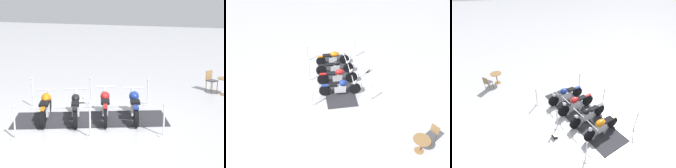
# 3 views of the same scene
# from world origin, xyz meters

# --- Properties ---
(ground_plane) EXTENTS (80.00, 80.00, 0.00)m
(ground_plane) POSITION_xyz_m (0.00, 0.00, 0.00)
(ground_plane) COLOR #B2B2B7
(display_platform) EXTENTS (3.53, 5.40, 0.03)m
(display_platform) POSITION_xyz_m (0.00, 0.00, 0.02)
(display_platform) COLOR #28282D
(display_platform) RESTS_ON ground_plane
(motorcycle_navy) EXTENTS (2.16, 1.06, 0.93)m
(motorcycle_navy) POSITION_xyz_m (0.63, -1.36, 0.49)
(motorcycle_navy) COLOR black
(motorcycle_navy) RESTS_ON display_platform
(motorcycle_maroon) EXTENTS (2.16, 1.07, 0.99)m
(motorcycle_maroon) POSITION_xyz_m (0.23, -0.44, 0.52)
(motorcycle_maroon) COLOR black
(motorcycle_maroon) RESTS_ON display_platform
(motorcycle_black) EXTENTS (2.11, 1.18, 0.91)m
(motorcycle_black) POSITION_xyz_m (-0.17, 0.47, 0.46)
(motorcycle_black) COLOR black
(motorcycle_black) RESTS_ON display_platform
(motorcycle_copper) EXTENTS (1.96, 1.07, 0.89)m
(motorcycle_copper) POSITION_xyz_m (-0.56, 1.39, 0.52)
(motorcycle_copper) COLOR black
(motorcycle_copper) RESTS_ON display_platform
(stanchion_right_mid) EXTENTS (0.34, 0.34, 1.14)m
(stanchion_right_mid) POSITION_xyz_m (1.42, 0.61, 0.37)
(stanchion_right_mid) COLOR silver
(stanchion_right_mid) RESTS_ON ground_plane
(stanchion_right_front) EXTENTS (0.33, 0.33, 1.04)m
(stanchion_right_front) POSITION_xyz_m (2.29, -1.41, 0.33)
(stanchion_right_front) COLOR silver
(stanchion_right_front) RESTS_ON ground_plane
(stanchion_right_rear) EXTENTS (0.30, 0.30, 1.15)m
(stanchion_right_rear) POSITION_xyz_m (0.54, 2.64, 0.41)
(stanchion_right_rear) COLOR silver
(stanchion_right_rear) RESTS_ON ground_plane
(stanchion_left_rear) EXTENTS (0.31, 0.31, 1.04)m
(stanchion_left_rear) POSITION_xyz_m (-2.29, 1.41, 0.35)
(stanchion_left_rear) COLOR silver
(stanchion_left_rear) RESTS_ON ground_plane
(stanchion_left_front) EXTENTS (0.35, 0.35, 1.03)m
(stanchion_left_front) POSITION_xyz_m (-0.54, -2.64, 0.31)
(stanchion_left_front) COLOR silver
(stanchion_left_front) RESTS_ON ground_plane
(stanchion_left_mid) EXTENTS (0.29, 0.29, 1.15)m
(stanchion_left_mid) POSITION_xyz_m (-1.42, -0.61, 0.42)
(stanchion_left_mid) COLOR silver
(stanchion_left_mid) RESTS_ON ground_plane
(info_placard) EXTENTS (0.32, 0.38, 0.20)m
(info_placard) POSITION_xyz_m (1.62, 1.19, 0.06)
(info_placard) COLOR #333338
(info_placard) RESTS_ON ground_plane
(cafe_chair_near_table) EXTENTS (0.56, 0.56, 0.91)m
(cafe_chair_near_table) POSITION_xyz_m (5.31, -3.51, 0.54)
(cafe_chair_near_table) COLOR olive
(cafe_chair_near_table) RESTS_ON ground_plane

